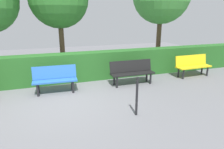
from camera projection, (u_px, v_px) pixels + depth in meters
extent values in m
plane|color=slate|center=(64.00, 100.00, 5.82)|extent=(20.91, 20.91, 0.00)
cube|color=yellow|center=(194.00, 67.00, 8.00)|extent=(1.52, 0.45, 0.05)
cube|color=yellow|center=(191.00, 60.00, 8.10)|extent=(1.51, 0.15, 0.42)
cylinder|color=black|center=(207.00, 71.00, 8.12)|extent=(0.07, 0.07, 0.39)
cylinder|color=black|center=(202.00, 70.00, 8.39)|extent=(0.07, 0.07, 0.39)
cylinder|color=black|center=(183.00, 74.00, 7.72)|extent=(0.07, 0.07, 0.39)
cylinder|color=black|center=(178.00, 72.00, 7.99)|extent=(0.07, 0.07, 0.39)
cube|color=black|center=(133.00, 73.00, 7.06)|extent=(1.61, 0.44, 0.05)
cube|color=black|center=(131.00, 66.00, 7.16)|extent=(1.60, 0.14, 0.42)
cylinder|color=black|center=(151.00, 79.00, 7.18)|extent=(0.07, 0.07, 0.39)
cylinder|color=black|center=(147.00, 76.00, 7.45)|extent=(0.07, 0.07, 0.39)
cylinder|color=black|center=(117.00, 82.00, 6.79)|extent=(0.07, 0.07, 0.39)
cylinder|color=black|center=(114.00, 80.00, 7.06)|extent=(0.07, 0.07, 0.39)
cube|color=blue|center=(55.00, 81.00, 6.28)|extent=(1.39, 0.48, 0.05)
cube|color=blue|center=(54.00, 72.00, 6.39)|extent=(1.38, 0.20, 0.42)
cylinder|color=black|center=(73.00, 87.00, 6.35)|extent=(0.07, 0.07, 0.39)
cylinder|color=black|center=(72.00, 84.00, 6.62)|extent=(0.07, 0.07, 0.39)
cylinder|color=black|center=(38.00, 90.00, 6.06)|extent=(0.07, 0.07, 0.39)
cylinder|color=black|center=(38.00, 87.00, 6.34)|extent=(0.07, 0.07, 0.39)
cube|color=#266023|center=(90.00, 66.00, 7.64)|extent=(16.91, 0.61, 1.07)
cylinder|color=brown|center=(159.00, 39.00, 9.89)|extent=(0.23, 0.23, 2.55)
cylinder|color=brown|center=(62.00, 45.00, 8.54)|extent=(0.21, 0.21, 2.36)
cylinder|color=black|center=(137.00, 97.00, 4.83)|extent=(0.06, 0.06, 1.00)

